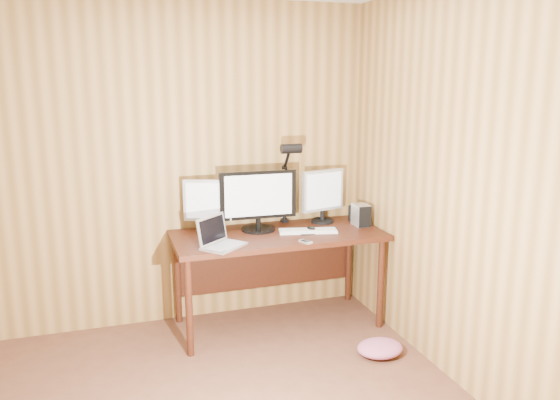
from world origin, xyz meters
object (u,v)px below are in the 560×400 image
desk_lamp (288,171)px  phone (306,242)px  desk (275,246)px  mouse (311,228)px  monitor_left (208,204)px  laptop (219,239)px  monitor_right (323,194)px  hard_drive (361,215)px  speaker (351,213)px  monitor_center (258,200)px  keyboard (308,231)px

desk_lamp → phone: bearing=-84.8°
desk → mouse: mouse is taller
monitor_left → phone: bearing=-19.3°
mouse → laptop: bearing=-174.3°
desk_lamp → monitor_left: bearing=-166.8°
monitor_right → mouse: (-0.19, -0.23, -0.21)m
hard_drive → speaker: size_ratio=1.39×
mouse → phone: mouse is taller
mouse → hard_drive: 0.45m
monitor_right → laptop: 1.05m
laptop → hard_drive: laptop is taller
monitor_right → phone: bearing=-137.7°
monitor_left → phone: 0.81m
laptop → phone: size_ratio=3.20×
mouse → speaker: (0.44, 0.21, 0.04)m
desk → desk_lamp: (0.16, 0.15, 0.56)m
laptop → monitor_left: bearing=49.9°
monitor_left → laptop: (0.00, -0.38, -0.17)m
monitor_left → monitor_right: bearing=19.7°
monitor_center → monitor_right: bearing=9.1°
phone → desk_lamp: bearing=66.0°
monitor_center → keyboard: bearing=-24.5°
laptop → keyboard: laptop is taller
monitor_left → keyboard: bearing=1.3°
desk → hard_drive: bearing=-5.2°
monitor_right → monitor_left: bearing=167.4°
desk_lamp → speaker: bearing=6.1°
mouse → desk_lamp: 0.50m
mouse → hard_drive: size_ratio=0.61×
monitor_right → keyboard: monitor_right is taller
desk → phone: phone is taller
desk → monitor_center: size_ratio=2.65×
keyboard → phone: keyboard is taller
monitor_left → phone: monitor_left is taller
monitor_left → laptop: 0.42m
keyboard → hard_drive: 0.49m
laptop → desk_lamp: bearing=-8.2°
monitor_center → monitor_right: (0.57, 0.08, -0.01)m
desk → mouse: 0.31m
monitor_left → monitor_right: 0.95m
monitor_left → speaker: size_ratio=3.31×
monitor_center → keyboard: monitor_center is taller
monitor_right → phone: monitor_right is taller
monitor_center → hard_drive: bearing=-6.5°
keyboard → desk_lamp: (-0.07, 0.27, 0.43)m
monitor_left → mouse: size_ratio=3.92×
keyboard → hard_drive: bearing=19.6°
desk → laptop: size_ratio=4.27×
desk → laptop: 0.60m
monitor_center → monitor_left: bearing=173.1°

